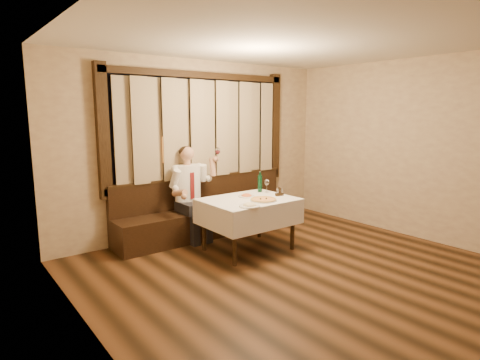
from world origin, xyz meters
TOP-DOWN VIEW (x-y plane):
  - room at (-0.00, 0.97)m, footprint 5.01×6.01m
  - banquette at (0.00, 2.72)m, footprint 3.20×0.61m
  - dining_table at (0.00, 1.70)m, footprint 1.27×0.97m
  - pizza at (0.08, 1.47)m, footprint 0.37×0.37m
  - pasta_red at (0.06, 1.82)m, footprint 0.24×0.24m
  - pasta_cream at (-0.29, 1.32)m, footprint 0.28×0.28m
  - green_bottle at (0.45, 1.99)m, footprint 0.07×0.07m
  - table_wine_glass at (0.50, 1.88)m, footprint 0.08×0.08m
  - cruet_caddy at (0.49, 1.59)m, footprint 0.13×0.08m
  - seated_man at (-0.40, 2.63)m, footprint 0.81×0.61m

SIDE VIEW (x-z plane):
  - banquette at x=0.00m, z-range -0.16..0.78m
  - dining_table at x=0.00m, z-range 0.27..1.03m
  - pizza at x=0.08m, z-range 0.75..0.79m
  - pasta_red at x=0.06m, z-range 0.75..0.83m
  - pasta_cream at x=-0.29m, z-range 0.75..0.84m
  - cruet_caddy at x=0.49m, z-range 0.74..0.86m
  - seated_man at x=-0.40m, z-range 0.11..1.57m
  - green_bottle at x=0.45m, z-range 0.73..1.05m
  - table_wine_glass at x=0.50m, z-range 0.80..1.01m
  - room at x=0.00m, z-range 0.09..2.91m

